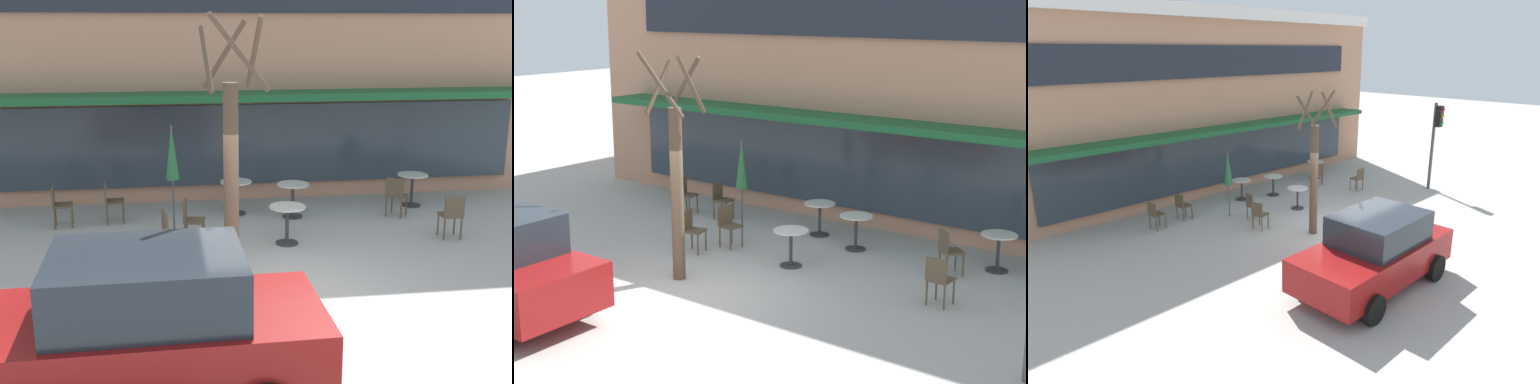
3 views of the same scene
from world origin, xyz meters
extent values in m
plane|color=#ADA8A0|center=(0.00, 0.00, 0.00)|extent=(80.00, 80.00, 0.00)
cube|color=tan|center=(0.00, 10.00, 3.42)|extent=(17.04, 8.00, 6.84)
cube|color=#19592D|center=(0.00, 5.45, 2.55)|extent=(14.48, 1.10, 0.16)
cube|color=#1E232D|center=(0.00, 5.94, 4.92)|extent=(13.63, 0.10, 1.10)
cube|color=#2D3842|center=(0.00, 5.94, 1.35)|extent=(13.63, 0.10, 1.90)
cylinder|color=#333338|center=(0.54, 2.58, 0.01)|extent=(0.44, 0.44, 0.03)
cylinder|color=#333338|center=(0.54, 2.58, 0.38)|extent=(0.07, 0.07, 0.70)
cylinder|color=silver|center=(0.54, 2.58, 0.74)|extent=(0.70, 0.70, 0.03)
cylinder|color=#333338|center=(-0.21, 4.72, 0.01)|extent=(0.44, 0.44, 0.03)
cylinder|color=#333338|center=(-0.21, 4.72, 0.38)|extent=(0.07, 0.07, 0.70)
cylinder|color=silver|center=(-0.21, 4.72, 0.74)|extent=(0.70, 0.70, 0.03)
cylinder|color=#333338|center=(3.93, 4.81, 0.01)|extent=(0.44, 0.44, 0.03)
cylinder|color=#333338|center=(3.93, 4.81, 0.38)|extent=(0.07, 0.07, 0.70)
cylinder|color=silver|center=(3.93, 4.81, 0.74)|extent=(0.70, 0.70, 0.03)
cylinder|color=#333338|center=(1.00, 4.31, 0.01)|extent=(0.44, 0.44, 0.03)
cylinder|color=#333338|center=(1.00, 4.31, 0.38)|extent=(0.07, 0.07, 0.70)
cylinder|color=silver|center=(1.00, 4.31, 0.74)|extent=(0.70, 0.70, 0.03)
cylinder|color=#4C4C51|center=(-1.61, 3.66, 1.10)|extent=(0.04, 0.04, 2.20)
cone|color=#286B38|center=(-1.61, 3.66, 1.65)|extent=(0.28, 0.28, 1.10)
cylinder|color=brown|center=(3.28, 4.31, 0.23)|extent=(0.04, 0.04, 0.45)
cylinder|color=brown|center=(3.53, 4.09, 0.23)|extent=(0.04, 0.04, 0.45)
cylinder|color=brown|center=(3.05, 4.06, 0.23)|extent=(0.04, 0.04, 0.45)
cylinder|color=brown|center=(3.31, 3.83, 0.23)|extent=(0.04, 0.04, 0.45)
cube|color=brown|center=(3.29, 4.07, 0.47)|extent=(0.56, 0.56, 0.04)
cube|color=brown|center=(3.18, 3.94, 0.69)|extent=(0.33, 0.29, 0.40)
cylinder|color=brown|center=(-1.48, 2.30, 0.23)|extent=(0.04, 0.04, 0.45)
cylinder|color=brown|center=(-1.41, 1.97, 0.23)|extent=(0.04, 0.04, 0.45)
cylinder|color=brown|center=(-1.82, 2.22, 0.23)|extent=(0.04, 0.04, 0.45)
cylinder|color=brown|center=(-1.74, 1.89, 0.23)|extent=(0.04, 0.04, 0.45)
cube|color=brown|center=(-1.61, 2.09, 0.47)|extent=(0.48, 0.48, 0.04)
cube|color=brown|center=(-1.79, 2.05, 0.69)|extent=(0.13, 0.40, 0.40)
cylinder|color=brown|center=(3.65, 2.68, 0.23)|extent=(0.04, 0.04, 0.45)
cylinder|color=brown|center=(3.99, 2.66, 0.23)|extent=(0.04, 0.04, 0.45)
cylinder|color=brown|center=(3.64, 2.34, 0.23)|extent=(0.04, 0.04, 0.45)
cylinder|color=brown|center=(3.98, 2.32, 0.23)|extent=(0.04, 0.04, 0.45)
cube|color=brown|center=(3.82, 2.50, 0.47)|extent=(0.42, 0.42, 0.04)
cube|color=brown|center=(3.81, 2.32, 0.69)|extent=(0.40, 0.06, 0.40)
cylinder|color=brown|center=(-3.75, 4.49, 0.23)|extent=(0.04, 0.04, 0.45)
cylinder|color=brown|center=(-3.71, 4.16, 0.23)|extent=(0.04, 0.04, 0.45)
cylinder|color=brown|center=(-4.09, 4.46, 0.23)|extent=(0.04, 0.04, 0.45)
cylinder|color=brown|center=(-4.05, 4.12, 0.23)|extent=(0.04, 0.04, 0.45)
cube|color=brown|center=(-3.90, 4.31, 0.47)|extent=(0.44, 0.44, 0.04)
cube|color=brown|center=(-4.08, 4.29, 0.69)|extent=(0.08, 0.40, 0.40)
cylinder|color=brown|center=(-1.04, 2.97, 0.23)|extent=(0.04, 0.04, 0.45)
cylinder|color=brown|center=(-1.08, 2.63, 0.23)|extent=(0.04, 0.04, 0.45)
cylinder|color=brown|center=(-1.38, 3.01, 0.23)|extent=(0.04, 0.04, 0.45)
cylinder|color=brown|center=(-1.42, 2.68, 0.23)|extent=(0.04, 0.04, 0.45)
cube|color=brown|center=(-1.23, 2.82, 0.47)|extent=(0.45, 0.45, 0.04)
cube|color=brown|center=(-1.41, 2.85, 0.69)|extent=(0.09, 0.40, 0.40)
cylinder|color=brown|center=(-2.70, 4.64, 0.23)|extent=(0.04, 0.04, 0.45)
cylinder|color=brown|center=(-2.66, 4.30, 0.23)|extent=(0.04, 0.04, 0.45)
cylinder|color=brown|center=(-3.03, 4.61, 0.23)|extent=(0.04, 0.04, 0.45)
cylinder|color=brown|center=(-3.00, 4.27, 0.23)|extent=(0.04, 0.04, 0.45)
cube|color=brown|center=(-2.85, 4.45, 0.47)|extent=(0.44, 0.44, 0.04)
cube|color=brown|center=(-3.03, 4.44, 0.69)|extent=(0.08, 0.40, 0.40)
cylinder|color=black|center=(-0.84, -1.53, 0.32)|extent=(0.64, 0.23, 0.64)
cylinder|color=brown|center=(-0.73, 0.70, 1.64)|extent=(0.24, 0.24, 3.28)
cylinder|color=brown|center=(-0.35, 0.75, 3.71)|extent=(0.18, 0.82, 1.11)
cylinder|color=brown|center=(-0.78, 1.03, 3.68)|extent=(0.73, 0.20, 1.04)
cylinder|color=brown|center=(-1.09, 0.66, 3.63)|extent=(0.17, 0.79, 0.96)
cylinder|color=brown|center=(-0.64, 0.27, 3.73)|extent=(0.95, 0.27, 1.15)
camera|label=1|loc=(-1.73, -9.00, 4.14)|focal=45.00mm
camera|label=2|loc=(9.28, -9.49, 5.12)|focal=55.00mm
camera|label=3|loc=(-10.34, -7.86, 5.32)|focal=32.00mm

